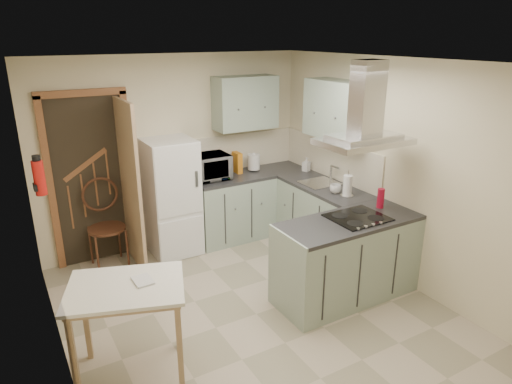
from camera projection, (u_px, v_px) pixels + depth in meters
floor at (256, 314)px, 4.69m from camera, size 4.20×4.20×0.00m
ceiling at (256, 62)px, 3.86m from camera, size 4.20×4.20×0.00m
back_wall at (176, 152)px, 5.99m from camera, size 3.60×0.00×3.60m
left_wall at (49, 242)px, 3.42m from camera, size 0.00×4.20×4.20m
right_wall at (394, 172)px, 5.13m from camera, size 0.00×4.20×4.20m
doorway at (92, 180)px, 5.51m from camera, size 1.10×0.12×2.10m
fridge at (172, 197)px, 5.81m from camera, size 0.60×0.60×1.50m
counter_back at (232, 207)px, 6.32m from camera, size 1.08×0.60×0.90m
counter_right at (310, 211)px, 6.17m from camera, size 0.60×1.95×0.90m
splashback at (241, 151)px, 6.47m from camera, size 1.68×0.02×0.50m
wall_cabinet_back at (245, 103)px, 6.10m from camera, size 0.85×0.35×0.70m
wall_cabinet_right at (337, 110)px, 5.54m from camera, size 0.35×0.90×0.70m
peninsula at (347, 259)px, 4.88m from camera, size 1.55×0.65×0.90m
hob at (358, 217)px, 4.78m from camera, size 0.58×0.50×0.01m
extractor_hood at (364, 141)px, 4.51m from camera, size 0.90×0.55×0.10m
sink at (320, 183)px, 5.88m from camera, size 0.45×0.40×0.01m
fire_extinguisher at (39, 178)px, 4.10m from camera, size 0.10×0.10×0.32m
drop_leaf_table at (130, 331)px, 3.74m from camera, size 1.08×0.94×0.85m
bentwood_chair at (107, 229)px, 5.50m from camera, size 0.45×0.45×1.00m
microwave at (206, 167)px, 5.97m from camera, size 0.61×0.42×0.33m
kettle at (254, 162)px, 6.38m from camera, size 0.22×0.22×0.25m
cereal_box at (237, 163)px, 6.29m from camera, size 0.08×0.19×0.28m
soap_bottle at (306, 164)px, 6.37m from camera, size 0.11×0.11×0.19m
paper_towel at (347, 185)px, 5.38m from camera, size 0.14×0.14×0.27m
cup at (335, 189)px, 5.50m from camera, size 0.14×0.14×0.11m
red_bottle at (381, 198)px, 5.03m from camera, size 0.10×0.10×0.22m
book at (134, 279)px, 3.61m from camera, size 0.15×0.20×0.09m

